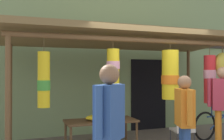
% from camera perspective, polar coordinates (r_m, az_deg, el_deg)
% --- Properties ---
extents(shop_facade, '(9.58, 0.29, 4.06)m').
position_cam_1_polar(shop_facade, '(7.30, -0.59, 2.60)').
color(shop_facade, '#7A9360').
rests_on(shop_facade, ground_plane).
extents(market_stall_canopy, '(5.26, 2.22, 2.51)m').
position_cam_1_polar(market_stall_canopy, '(5.83, 4.11, 4.88)').
color(market_stall_canopy, brown).
rests_on(market_stall_canopy, ground_plane).
extents(display_table, '(1.46, 0.65, 0.65)m').
position_cam_1_polar(display_table, '(5.50, -2.41, -11.42)').
color(display_table, brown).
rests_on(display_table, ground_plane).
extents(flower_heap_on_table, '(0.60, 0.42, 0.11)m').
position_cam_1_polar(flower_heap_on_table, '(5.44, -2.43, -10.22)').
color(flower_heap_on_table, yellow).
rests_on(flower_heap_on_table, display_table).
extents(folding_chair, '(0.46, 0.46, 0.84)m').
position_cam_1_polar(folding_chair, '(5.65, 15.29, -11.99)').
color(folding_chair, beige).
rests_on(folding_chair, ground_plane).
extents(parked_bicycle, '(1.74, 0.44, 0.92)m').
position_cam_1_polar(parked_bicycle, '(7.22, 22.33, -10.71)').
color(parked_bicycle, black).
rests_on(parked_bicycle, ground_plane).
extents(vendor_in_orange, '(0.34, 0.57, 1.58)m').
position_cam_1_polar(vendor_in_orange, '(4.36, 15.46, -9.75)').
color(vendor_in_orange, '#2D5193').
rests_on(vendor_in_orange, ground_plane).
extents(shopper_by_bananas, '(0.50, 0.41, 1.74)m').
position_cam_1_polar(shopper_by_bananas, '(5.84, 22.88, -6.31)').
color(shopper_by_bananas, orange).
rests_on(shopper_by_bananas, ground_plane).
extents(passerby_at_right, '(0.45, 0.44, 1.72)m').
position_cam_1_polar(passerby_at_right, '(3.09, -0.57, -11.82)').
color(passerby_at_right, '#B23347').
rests_on(passerby_at_right, ground_plane).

